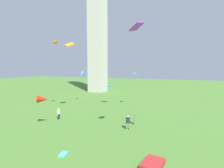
% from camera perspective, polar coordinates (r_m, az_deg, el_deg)
% --- Properties ---
extents(monument_obelisk, '(4.91, 4.91, 55.81)m').
position_cam_1_polar(monument_obelisk, '(61.01, -4.87, 24.50)').
color(monument_obelisk, '#B7B2A8').
rests_on(monument_obelisk, ground_plane).
extents(person_0, '(0.54, 0.47, 1.79)m').
position_cam_1_polar(person_0, '(22.55, 5.26, -12.21)').
color(person_0, '#51754C').
rests_on(person_0, ground_plane).
extents(person_1, '(0.37, 0.53, 1.74)m').
position_cam_1_polar(person_1, '(27.84, -17.13, -9.10)').
color(person_1, '#1E2333').
rests_on(person_1, ground_plane).
extents(person_2, '(0.35, 0.49, 1.61)m').
position_cam_1_polar(person_2, '(24.56, 7.37, -11.02)').
color(person_2, '#51754C').
rests_on(person_2, ground_plane).
extents(kite_flying_0, '(1.63, 1.62, 0.81)m').
position_cam_1_polar(kite_flying_0, '(17.99, 8.10, 18.23)').
color(kite_flying_0, '#AD2FE1').
extents(kite_flying_1, '(1.53, 1.31, 1.20)m').
position_cam_1_polar(kite_flying_1, '(32.90, -18.49, 12.82)').
color(kite_flying_1, '#C86D1D').
extents(kite_flying_2, '(1.57, 1.31, 0.35)m').
position_cam_1_polar(kite_flying_2, '(36.90, -0.68, -0.56)').
color(kite_flying_2, '#1D77B7').
extents(kite_flying_3, '(1.00, 1.14, 0.26)m').
position_cam_1_polar(kite_flying_3, '(34.83, 7.44, 3.49)').
color(kite_flying_3, '#2791F2').
extents(kite_flying_4, '(1.56, 1.48, 0.99)m').
position_cam_1_polar(kite_flying_4, '(30.51, -13.76, 12.54)').
color(kite_flying_4, orange).
extents(kite_flying_5, '(1.73, 1.62, 1.06)m').
position_cam_1_polar(kite_flying_5, '(24.59, -21.83, -4.68)').
color(kite_flying_5, red).
extents(kite_flying_6, '(0.84, 1.37, 1.24)m').
position_cam_1_polar(kite_flying_6, '(38.82, -9.98, 3.27)').
color(kite_flying_6, '#2193EE').
extents(kite_bundle_1, '(1.74, 2.28, 0.45)m').
position_cam_1_polar(kite_bundle_1, '(15.34, 13.29, -24.36)').
color(kite_bundle_1, '#A42525').
rests_on(kite_bundle_1, ground_plane).
extents(kite_bundle_2, '(0.88, 1.16, 0.13)m').
position_cam_1_polar(kite_bundle_2, '(17.34, -15.74, -21.35)').
color(kite_bundle_2, teal).
rests_on(kite_bundle_2, ground_plane).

